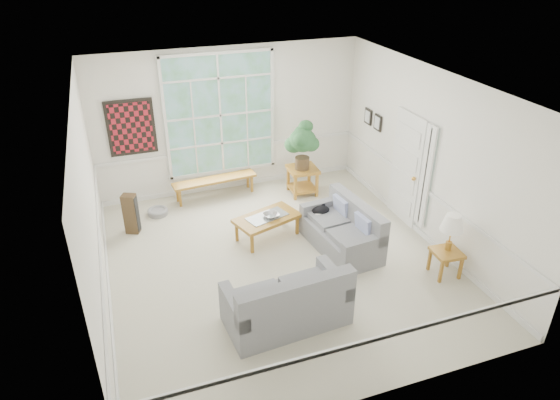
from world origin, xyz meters
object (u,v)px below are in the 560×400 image
(loveseat_right, at_px, (341,227))
(loveseat_front, at_px, (286,295))
(end_table, at_px, (302,181))
(side_table, at_px, (445,263))
(coffee_table, at_px, (267,227))

(loveseat_right, relative_size, loveseat_front, 0.93)
(end_table, height_order, side_table, end_table)
(loveseat_right, bearing_deg, end_table, 79.88)
(loveseat_right, distance_m, coffee_table, 1.35)
(loveseat_right, height_order, coffee_table, loveseat_right)
(end_table, xyz_separation_m, side_table, (1.10, -3.42, -0.07))
(loveseat_front, bearing_deg, end_table, 60.69)
(loveseat_right, relative_size, end_table, 2.67)
(side_table, bearing_deg, coffee_table, 139.29)
(coffee_table, relative_size, side_table, 2.59)
(loveseat_front, bearing_deg, side_table, -0.45)
(loveseat_front, relative_size, end_table, 2.86)
(loveseat_right, distance_m, side_table, 1.78)
(loveseat_right, relative_size, side_table, 3.54)
(loveseat_right, distance_m, end_table, 2.19)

